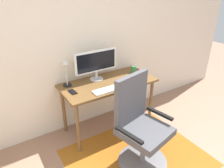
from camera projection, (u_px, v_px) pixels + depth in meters
wall_back at (73, 36)px, 2.67m from camera, size 6.00×0.10×2.60m
area_rug at (137, 158)px, 2.54m from camera, size 1.58×1.27×0.01m
desk at (108, 88)px, 2.82m from camera, size 1.27×0.60×0.72m
monitor at (96, 62)px, 2.75m from camera, size 0.60×0.18×0.41m
keyboard at (109, 89)px, 2.58m from camera, size 0.43×0.13×0.02m
computer_mouse at (131, 82)px, 2.74m from camera, size 0.06×0.10×0.03m
coffee_cup at (134, 70)px, 3.04m from camera, size 0.07×0.07×0.10m
cell_phone at (73, 92)px, 2.52m from camera, size 0.08×0.15×0.01m
desk_lamp at (66, 68)px, 2.58m from camera, size 0.11×0.11×0.36m
office_chair at (140, 132)px, 2.32m from camera, size 0.63×0.58×1.08m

